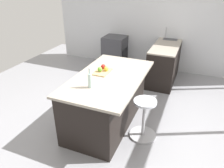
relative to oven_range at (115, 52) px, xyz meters
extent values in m
plane|color=gray|center=(2.44, 1.02, -0.43)|extent=(7.44, 7.44, 0.00)
cube|color=silver|center=(-0.35, 1.02, 0.98)|extent=(0.12, 5.72, 2.84)
cube|color=black|center=(0.00, 1.47, 0.00)|extent=(2.24, 0.60, 0.87)
cube|color=#9E9384|center=(0.00, 1.47, 0.45)|extent=(2.24, 0.60, 0.03)
cube|color=#38383D|center=(-0.28, 1.47, 0.40)|extent=(0.44, 0.36, 0.12)
cylinder|color=#B7B7BC|center=(-0.28, 1.32, 0.60)|extent=(0.02, 0.02, 0.28)
cube|color=#38383D|center=(0.00, 0.00, 0.00)|extent=(0.60, 0.60, 0.87)
cube|color=black|center=(0.00, 0.30, -0.04)|extent=(0.44, 0.01, 0.32)
cube|color=black|center=(2.52, 0.84, 0.00)|extent=(1.82, 0.87, 0.87)
cube|color=#9E9384|center=(2.52, 0.89, 0.45)|extent=(1.88, 1.07, 0.04)
cylinder|color=#B7B7BC|center=(2.68, 1.56, -0.42)|extent=(0.44, 0.44, 0.03)
cylinder|color=#B7B7BC|center=(2.68, 1.56, -0.10)|extent=(0.05, 0.05, 0.62)
cylinder|color=silver|center=(2.68, 1.56, 0.22)|extent=(0.36, 0.36, 0.04)
cube|color=tan|center=(2.41, 0.72, 0.48)|extent=(0.36, 0.24, 0.02)
sphere|color=#609E2D|center=(2.45, 0.69, 0.53)|extent=(0.08, 0.08, 0.08)
sphere|color=red|center=(2.32, 0.69, 0.53)|extent=(0.09, 0.09, 0.09)
sphere|color=gold|center=(2.38, 0.78, 0.53)|extent=(0.08, 0.08, 0.08)
cylinder|color=silver|center=(2.99, 0.79, 0.58)|extent=(0.06, 0.06, 0.22)
cylinder|color=silver|center=(2.99, 0.79, 0.73)|extent=(0.03, 0.03, 0.08)
cylinder|color=#B7B7BC|center=(2.99, 0.79, 0.78)|extent=(0.03, 0.03, 0.02)
camera|label=1|loc=(5.47, 2.15, 1.97)|focal=34.40mm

